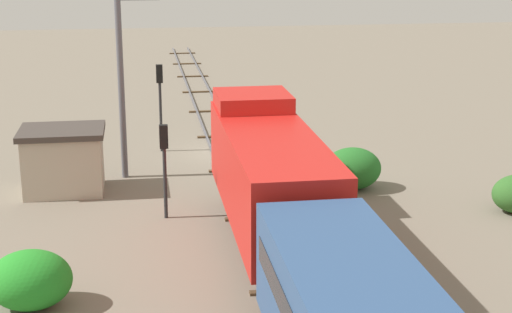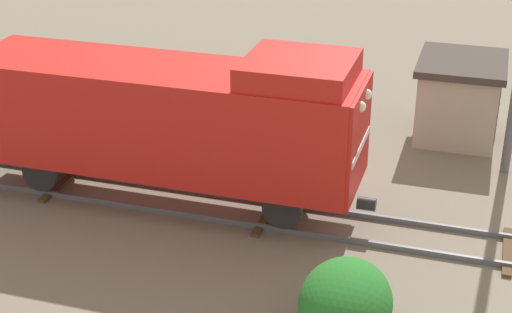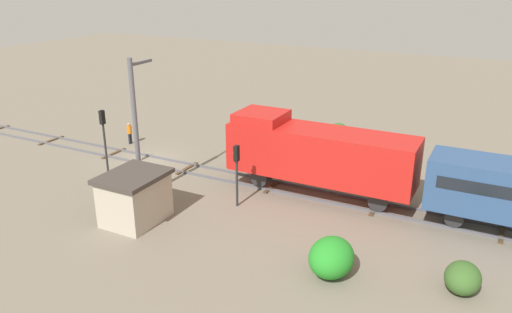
# 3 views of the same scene
# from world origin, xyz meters

# --- Properties ---
(locomotive) EXTENTS (2.90, 11.60, 4.60)m
(locomotive) POSITION_xyz_m (0.00, 12.63, 2.77)
(locomotive) COLOR red
(locomotive) RESTS_ON railway_track
(traffic_signal_mid) EXTENTS (0.32, 0.34, 3.67)m
(traffic_signal_mid) POSITION_xyz_m (3.40, 9.12, 2.57)
(traffic_signal_mid) COLOR #262628
(traffic_signal_mid) RESTS_ON ground
(relay_hut) EXTENTS (3.50, 2.90, 2.74)m
(relay_hut) POSITION_xyz_m (7.50, 5.16, 1.39)
(relay_hut) COLOR #B2A893
(relay_hut) RESTS_ON ground
(bush_mid) EXTENTS (2.41, 1.97, 1.75)m
(bush_mid) POSITION_xyz_m (7.57, 16.24, 0.88)
(bush_mid) COLOR #258B26
(bush_mid) RESTS_ON ground
(bush_far) EXTENTS (2.48, 2.03, 1.81)m
(bush_far) POSITION_xyz_m (-4.64, 6.67, 0.90)
(bush_far) COLOR #246C26
(bush_far) RESTS_ON ground
(bush_back) EXTENTS (1.83, 1.49, 1.33)m
(bush_back) POSITION_xyz_m (6.24, 21.57, 0.66)
(bush_back) COLOR #365D26
(bush_back) RESTS_ON ground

